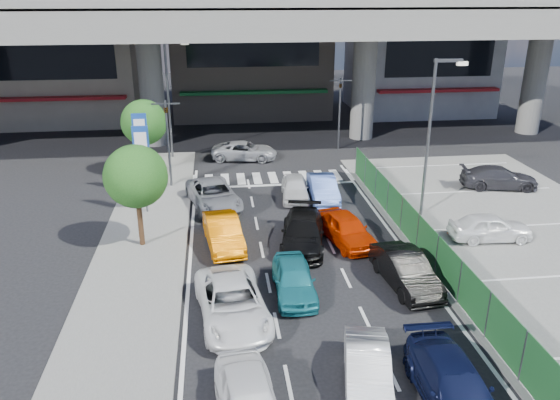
{
  "coord_description": "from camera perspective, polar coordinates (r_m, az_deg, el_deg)",
  "views": [
    {
      "loc": [
        -3.44,
        -19.18,
        11.06
      ],
      "look_at": [
        -0.53,
        4.96,
        1.62
      ],
      "focal_mm": 35.0,
      "sensor_mm": 36.0,
      "label": 1
    }
  ],
  "objects": [
    {
      "name": "building_east",
      "position": [
        54.95,
        14.39,
        15.29
      ],
      "size": [
        12.0,
        10.9,
        12.0
      ],
      "color": "gray",
      "rests_on": "ground"
    },
    {
      "name": "taxi_orange_left",
      "position": [
        25.03,
        -5.95,
        -3.38
      ],
      "size": [
        1.99,
        4.34,
        1.38
      ],
      "primitive_type": "imported",
      "rotation": [
        0.0,
        0.0,
        0.13
      ],
      "color": "orange",
      "rests_on": "ground"
    },
    {
      "name": "traffic_light_left",
      "position": [
        32.1,
        -11.75,
        7.95
      ],
      "size": [
        1.6,
        1.24,
        5.2
      ],
      "color": "#595B60",
      "rests_on": "ground"
    },
    {
      "name": "sedan_white_mid_left",
      "position": [
        19.69,
        -5.01,
        -10.65
      ],
      "size": [
        2.87,
        5.2,
        1.38
      ],
      "primitive_type": "imported",
      "rotation": [
        0.0,
        0.0,
        0.12
      ],
      "color": "white",
      "rests_on": "ground"
    },
    {
      "name": "traffic_cone",
      "position": [
        27.47,
        17.52,
        -2.61
      ],
      "size": [
        0.49,
        0.49,
        0.72
      ],
      "primitive_type": "cone",
      "rotation": [
        0.0,
        0.0,
        -0.38
      ],
      "color": "#CE3B0B",
      "rests_on": "parking_lot"
    },
    {
      "name": "ground",
      "position": [
        22.41,
        2.89,
        -8.39
      ],
      "size": [
        120.0,
        120.0,
        0.0
      ],
      "primitive_type": "plane",
      "color": "black",
      "rests_on": "ground"
    },
    {
      "name": "tree_far",
      "position": [
        34.82,
        -14.03,
        7.85
      ],
      "size": [
        2.8,
        2.8,
        4.8
      ],
      "color": "#382314",
      "rests_on": "ground"
    },
    {
      "name": "sidewalk_left",
      "position": [
        25.9,
        -14.15,
        -4.6
      ],
      "size": [
        4.0,
        30.0,
        0.12
      ],
      "primitive_type": "cube",
      "color": "slate",
      "rests_on": "ground"
    },
    {
      "name": "fence_run",
      "position": [
        24.23,
        15.02,
        -4.36
      ],
      "size": [
        0.16,
        22.0,
        1.8
      ],
      "primitive_type": null,
      "color": "#1E5728",
      "rests_on": "ground"
    },
    {
      "name": "sedan_black_mid",
      "position": [
        24.95,
        2.41,
        -3.36
      ],
      "size": [
        2.82,
        5.04,
        1.38
      ],
      "primitive_type": "imported",
      "rotation": [
        0.0,
        0.0,
        -0.19
      ],
      "color": "black",
      "rests_on": "ground"
    },
    {
      "name": "street_lamp_right",
      "position": [
        28.04,
        15.69,
        7.47
      ],
      "size": [
        1.65,
        0.22,
        8.0
      ],
      "color": "#595B60",
      "rests_on": "ground"
    },
    {
      "name": "sedan_white_front_mid",
      "position": [
        30.6,
        1.57,
        1.27
      ],
      "size": [
        1.8,
        3.79,
        1.25
      ],
      "primitive_type": "imported",
      "rotation": [
        0.0,
        0.0,
        -0.09
      ],
      "color": "silver",
      "rests_on": "ground"
    },
    {
      "name": "signboard_far",
      "position": [
        31.49,
        -14.31,
        5.84
      ],
      "size": [
        0.8,
        0.14,
        4.7
      ],
      "color": "#595B60",
      "rests_on": "ground"
    },
    {
      "name": "crossing_wagon_silver",
      "position": [
        37.8,
        -3.74,
        5.14
      ],
      "size": [
        4.76,
        2.77,
        1.25
      ],
      "primitive_type": "imported",
      "rotation": [
        0.0,
        0.0,
        1.41
      ],
      "color": "#A7A9AF",
      "rests_on": "ground"
    },
    {
      "name": "building_center",
      "position": [
        52.39,
        -3.25,
        17.28
      ],
      "size": [
        14.0,
        10.9,
        15.0
      ],
      "color": "gray",
      "rests_on": "ground"
    },
    {
      "name": "hatch_white_back_mid",
      "position": [
        16.99,
        9.13,
        -17.06
      ],
      "size": [
        2.03,
        3.9,
        1.22
      ],
      "primitive_type": "imported",
      "rotation": [
        0.0,
        0.0,
        -0.21
      ],
      "color": "silver",
      "rests_on": "ground"
    },
    {
      "name": "signboard_near",
      "position": [
        28.58,
        -14.2,
        4.31
      ],
      "size": [
        0.8,
        0.14,
        4.7
      ],
      "color": "#595B60",
      "rests_on": "ground"
    },
    {
      "name": "kei_truck_front_right",
      "position": [
        30.52,
        4.5,
        1.24
      ],
      "size": [
        1.57,
        4.09,
        1.33
      ],
      "primitive_type": "imported",
      "rotation": [
        0.0,
        0.0,
        -0.04
      ],
      "color": "#5475CB",
      "rests_on": "ground"
    },
    {
      "name": "parking_lot",
      "position": [
        27.91,
        25.08,
        -4.2
      ],
      "size": [
        12.0,
        28.0,
        0.06
      ],
      "primitive_type": "cube",
      "color": "slate",
      "rests_on": "ground"
    },
    {
      "name": "wagon_silver_front_left",
      "position": [
        29.56,
        -6.94,
        0.52
      ],
      "size": [
        3.38,
        5.36,
        1.38
      ],
      "primitive_type": "imported",
      "rotation": [
        0.0,
        0.0,
        0.23
      ],
      "color": "#A0A2A8",
      "rests_on": "ground"
    },
    {
      "name": "hatch_black_mid_right",
      "position": [
        22.24,
        13.0,
        -7.17
      ],
      "size": [
        1.92,
        4.32,
        1.38
      ],
      "primitive_type": "imported",
      "rotation": [
        0.0,
        0.0,
        0.11
      ],
      "color": "black",
      "rests_on": "ground"
    },
    {
      "name": "building_west",
      "position": [
        52.87,
        -21.35,
        14.88
      ],
      "size": [
        12.0,
        10.9,
        13.0
      ],
      "color": "gray",
      "rests_on": "ground"
    },
    {
      "name": "taxi_orange_right",
      "position": [
        25.44,
        6.92,
        -3.0
      ],
      "size": [
        2.49,
        4.31,
        1.38
      ],
      "primitive_type": "imported",
      "rotation": [
        0.0,
        0.0,
        0.22
      ],
      "color": "#C42701",
      "rests_on": "ground"
    },
    {
      "name": "parked_sedan_dgrey",
      "position": [
        34.57,
        21.92,
        2.2
      ],
      "size": [
        4.67,
        2.6,
        1.28
      ],
      "primitive_type": "imported",
      "rotation": [
        0.0,
        0.0,
        1.38
      ],
      "color": "#313035",
      "rests_on": "parking_lot"
    },
    {
      "name": "expressway",
      "position": [
        41.39,
        -2.21,
        18.02
      ],
      "size": [
        64.0,
        14.0,
        10.75
      ],
      "color": "slate",
      "rests_on": "ground"
    },
    {
      "name": "parked_sedan_white",
      "position": [
        27.23,
        21.12,
        -2.65
      ],
      "size": [
        3.85,
        1.74,
        1.28
      ],
      "primitive_type": "imported",
      "rotation": [
        0.0,
        0.0,
        1.51
      ],
      "color": "white",
      "rests_on": "parking_lot"
    },
    {
      "name": "traffic_light_right",
      "position": [
        39.86,
        6.31,
        10.79
      ],
      "size": [
        1.6,
        1.24,
        5.2
      ],
      "color": "#595B60",
      "rests_on": "ground"
    },
    {
      "name": "taxi_teal_mid",
      "position": [
        21.17,
        1.47,
        -8.26
      ],
      "size": [
        1.58,
        3.81,
        1.29
      ],
      "primitive_type": "imported",
      "rotation": [
        0.0,
        0.0,
        -0.02
      ],
      "color": "teal",
      "rests_on": "ground"
    },
    {
      "name": "minivan_navy_back",
      "position": [
        16.86,
        17.71,
        -18.08
      ],
      "size": [
        1.88,
        4.54,
        1.31
      ],
      "primitive_type": "imported",
      "rotation": [
        0.0,
        0.0,
        -0.01
      ],
      "color": "black",
      "rests_on": "ground"
    },
    {
      "name": "tree_near",
      "position": [
        24.68,
        -14.83,
        2.37
      ],
      "size": [
        2.8,
        2.8,
        4.8
      ],
      "color": "#382314",
      "rests_on": "ground"
    },
    {
      "name": "street_lamp_left",
      "position": [
        37.82,
        -11.38,
        11.24
      ],
      "size": [
        1.65,
        0.22,
        8.0
      ],
      "color": "#595B60",
      "rests_on": "ground"
    }
  ]
}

